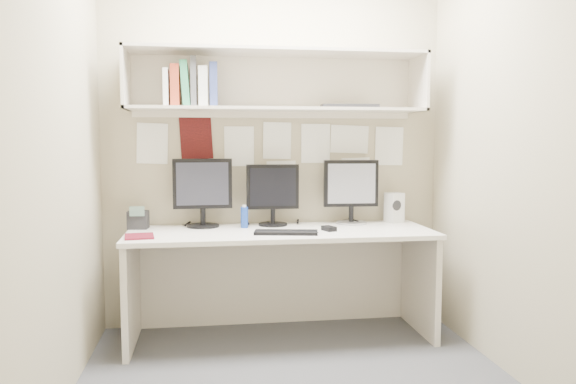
{
  "coord_description": "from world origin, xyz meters",
  "views": [
    {
      "loc": [
        -0.48,
        -2.99,
        1.31
      ],
      "look_at": [
        0.0,
        0.35,
        1.01
      ],
      "focal_mm": 35.0,
      "sensor_mm": 36.0,
      "label": 1
    }
  ],
  "objects": [
    {
      "name": "desk",
      "position": [
        0.0,
        0.65,
        0.37
      ],
      "size": [
        2.0,
        0.7,
        0.73
      ],
      "color": "silver",
      "rests_on": "floor"
    },
    {
      "name": "maroon_notebook",
      "position": [
        -0.89,
        0.5,
        0.74
      ],
      "size": [
        0.2,
        0.23,
        0.01
      ],
      "primitive_type": "cube",
      "rotation": [
        0.0,
        0.0,
        0.13
      ],
      "color": "#5D101D",
      "rests_on": "desk"
    },
    {
      "name": "wall_back",
      "position": [
        0.0,
        1.0,
        1.3
      ],
      "size": [
        2.4,
        0.02,
        2.6
      ],
      "primitive_type": "cube",
      "color": "tan",
      "rests_on": "ground"
    },
    {
      "name": "monitor_center",
      "position": [
        -0.03,
        0.87,
        0.96
      ],
      "size": [
        0.37,
        0.2,
        0.43
      ],
      "rotation": [
        0.0,
        0.0,
        -0.01
      ],
      "color": "black",
      "rests_on": "desk"
    },
    {
      "name": "wall_front",
      "position": [
        0.0,
        -1.0,
        1.3
      ],
      "size": [
        2.4,
        0.02,
        2.6
      ],
      "primitive_type": "cube",
      "color": "tan",
      "rests_on": "ground"
    },
    {
      "name": "overhead_hutch",
      "position": [
        0.0,
        0.86,
        1.72
      ],
      "size": [
        2.0,
        0.38,
        0.4
      ],
      "color": "beige",
      "rests_on": "wall_back"
    },
    {
      "name": "wall_right",
      "position": [
        1.2,
        0.0,
        1.3
      ],
      "size": [
        0.02,
        2.0,
        2.6
      ],
      "primitive_type": "cube",
      "color": "tan",
      "rests_on": "ground"
    },
    {
      "name": "pinned_papers",
      "position": [
        0.0,
        0.99,
        1.25
      ],
      "size": [
        1.92,
        0.01,
        0.48
      ],
      "primitive_type": null,
      "color": "white",
      "rests_on": "wall_back"
    },
    {
      "name": "blue_bottle",
      "position": [
        -0.23,
        0.78,
        0.8
      ],
      "size": [
        0.05,
        0.05,
        0.16
      ],
      "color": "#163798",
      "rests_on": "desk"
    },
    {
      "name": "monitor_left",
      "position": [
        -0.51,
        0.87,
        0.98
      ],
      "size": [
        0.4,
        0.22,
        0.47
      ],
      "rotation": [
        0.0,
        0.0,
        0.02
      ],
      "color": "black",
      "rests_on": "desk"
    },
    {
      "name": "floor",
      "position": [
        0.0,
        0.0,
        0.0
      ],
      "size": [
        2.4,
        2.0,
        0.01
      ],
      "primitive_type": "cube",
      "color": "#424247",
      "rests_on": "ground"
    },
    {
      "name": "monitor_right",
      "position": [
        0.53,
        0.87,
        0.98
      ],
      "size": [
        0.39,
        0.21,
        0.45
      ],
      "rotation": [
        0.0,
        0.0,
        -0.04
      ],
      "color": "#A5A5AA",
      "rests_on": "desk"
    },
    {
      "name": "speaker",
      "position": [
        0.86,
        0.89,
        0.84
      ],
      "size": [
        0.14,
        0.14,
        0.21
      ],
      "rotation": [
        0.0,
        0.0,
        0.35
      ],
      "color": "silver",
      "rests_on": "desk"
    },
    {
      "name": "mouse",
      "position": [
        0.31,
        0.57,
        0.75
      ],
      "size": [
        0.09,
        0.11,
        0.03
      ],
      "primitive_type": "cube",
      "rotation": [
        0.0,
        0.0,
        0.35
      ],
      "color": "black",
      "rests_on": "desk"
    },
    {
      "name": "hutch_tray",
      "position": [
        0.5,
        0.82,
        1.55
      ],
      "size": [
        0.4,
        0.17,
        0.03
      ],
      "primitive_type": "cube",
      "rotation": [
        0.0,
        0.0,
        -0.06
      ],
      "color": "black",
      "rests_on": "overhead_hutch"
    },
    {
      "name": "desk_phone",
      "position": [
        -0.94,
        0.85,
        0.79
      ],
      "size": [
        0.14,
        0.13,
        0.16
      ],
      "rotation": [
        0.0,
        0.0,
        -0.09
      ],
      "color": "black",
      "rests_on": "desk"
    },
    {
      "name": "book_stack",
      "position": [
        -0.57,
        0.78,
        1.68
      ],
      "size": [
        0.34,
        0.2,
        0.32
      ],
      "color": "silver",
      "rests_on": "overhead_hutch"
    },
    {
      "name": "keyboard",
      "position": [
        0.01,
        0.49,
        0.74
      ],
      "size": [
        0.42,
        0.21,
        0.02
      ],
      "primitive_type": "cube",
      "rotation": [
        0.0,
        0.0,
        -0.19
      ],
      "color": "black",
      "rests_on": "desk"
    },
    {
      "name": "wall_left",
      "position": [
        -1.2,
        0.0,
        1.3
      ],
      "size": [
        0.02,
        2.0,
        2.6
      ],
      "primitive_type": "cube",
      "color": "tan",
      "rests_on": "ground"
    }
  ]
}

